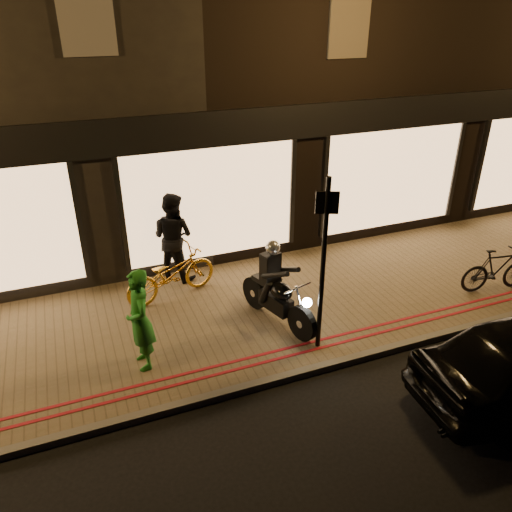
# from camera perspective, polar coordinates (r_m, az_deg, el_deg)

# --- Properties ---
(ground) EXTENTS (90.00, 90.00, 0.00)m
(ground) POSITION_cam_1_polar(r_m,az_deg,el_deg) (8.16, 3.77, -14.16)
(ground) COLOR black
(ground) RESTS_ON ground
(sidewalk) EXTENTS (50.00, 4.00, 0.12)m
(sidewalk) POSITION_cam_1_polar(r_m,az_deg,el_deg) (9.59, -1.30, -6.59)
(sidewalk) COLOR brown
(sidewalk) RESTS_ON ground
(kerb_stone) EXTENTS (50.00, 0.14, 0.12)m
(kerb_stone) POSITION_cam_1_polar(r_m,az_deg,el_deg) (8.15, 3.63, -13.63)
(kerb_stone) COLOR #59544C
(kerb_stone) RESTS_ON ground
(red_kerb_lines) EXTENTS (50.00, 0.26, 0.01)m
(red_kerb_lines) POSITION_cam_1_polar(r_m,az_deg,el_deg) (8.46, 2.20, -11.28)
(red_kerb_lines) COLOR maroon
(red_kerb_lines) RESTS_ON sidewalk
(building_row) EXTENTS (48.00, 10.11, 8.50)m
(building_row) POSITION_cam_1_polar(r_m,az_deg,el_deg) (14.80, -11.74, 22.12)
(building_row) COLOR black
(building_row) RESTS_ON ground
(motorcycle) EXTENTS (0.77, 1.89, 1.59)m
(motorcycle) POSITION_cam_1_polar(r_m,az_deg,el_deg) (8.96, 2.36, -4.15)
(motorcycle) COLOR black
(motorcycle) RESTS_ON sidewalk
(sign_post) EXTENTS (0.33, 0.17, 3.00)m
(sign_post) POSITION_cam_1_polar(r_m,az_deg,el_deg) (7.86, 7.72, -0.25)
(sign_post) COLOR black
(sign_post) RESTS_ON sidewalk
(bicycle_gold) EXTENTS (2.01, 1.15, 1.00)m
(bicycle_gold) POSITION_cam_1_polar(r_m,az_deg,el_deg) (9.90, -9.69, -2.06)
(bicycle_gold) COLOR gold
(bicycle_gold) RESTS_ON sidewalk
(bicycle_dark) EXTENTS (1.59, 0.69, 0.92)m
(bicycle_dark) POSITION_cam_1_polar(r_m,az_deg,el_deg) (11.12, 25.84, -1.41)
(bicycle_dark) COLOR black
(bicycle_dark) RESTS_ON sidewalk
(person_green) EXTENTS (0.45, 0.65, 1.71)m
(person_green) POSITION_cam_1_polar(r_m,az_deg,el_deg) (7.98, -13.12, -7.16)
(person_green) COLOR #1F731E
(person_green) RESTS_ON sidewalk
(person_dark) EXTENTS (1.15, 1.15, 1.88)m
(person_dark) POSITION_cam_1_polar(r_m,az_deg,el_deg) (10.42, -9.48, 2.19)
(person_dark) COLOR black
(person_dark) RESTS_ON sidewalk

